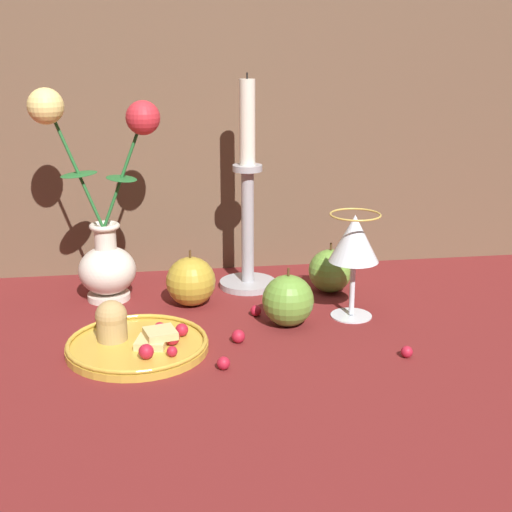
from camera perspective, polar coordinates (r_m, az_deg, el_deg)
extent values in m
plane|color=maroon|center=(1.04, -2.54, -5.80)|extent=(2.40, 2.40, 0.00)
cylinder|color=silver|center=(1.17, -11.68, -3.15)|extent=(0.07, 0.07, 0.01)
ellipsoid|color=silver|center=(1.16, -11.81, -1.12)|extent=(0.09, 0.09, 0.08)
cylinder|color=silver|center=(1.14, -11.96, 1.25)|extent=(0.03, 0.03, 0.05)
torus|color=silver|center=(1.14, -12.03, 2.36)|extent=(0.05, 0.05, 0.01)
cylinder|color=#23662D|center=(1.11, -14.20, 6.81)|extent=(0.08, 0.02, 0.19)
ellipsoid|color=#23662D|center=(1.12, -13.98, 6.36)|extent=(0.07, 0.08, 0.00)
sphere|color=#EFD67A|center=(1.10, -16.49, 11.43)|extent=(0.05, 0.05, 0.05)
cylinder|color=#23662D|center=(1.11, -10.58, 6.54)|extent=(0.07, 0.02, 0.17)
ellipsoid|color=#23662D|center=(1.12, -10.73, 6.11)|extent=(0.07, 0.08, 0.00)
sphere|color=red|center=(1.10, -9.03, 10.87)|extent=(0.05, 0.05, 0.05)
cylinder|color=gold|center=(0.98, -9.46, -7.19)|extent=(0.19, 0.19, 0.01)
torus|color=gold|center=(0.98, -9.48, -6.77)|extent=(0.19, 0.19, 0.01)
cylinder|color=tan|center=(0.99, -11.45, -5.64)|extent=(0.04, 0.04, 0.03)
sphere|color=tan|center=(0.98, -11.51, -4.72)|extent=(0.04, 0.04, 0.04)
cube|color=#DBBC7A|center=(0.97, -8.35, -6.84)|extent=(0.05, 0.05, 0.01)
cube|color=#DBBC7A|center=(0.97, -7.66, -6.15)|extent=(0.05, 0.05, 0.01)
sphere|color=#AD192D|center=(0.93, -8.78, -7.57)|extent=(0.02, 0.02, 0.02)
sphere|color=#AD192D|center=(0.93, -6.73, -7.59)|extent=(0.01, 0.01, 0.01)
sphere|color=#AD192D|center=(0.96, -6.71, -6.52)|extent=(0.02, 0.02, 0.02)
sphere|color=#AD192D|center=(0.99, -5.96, -5.90)|extent=(0.02, 0.02, 0.02)
sphere|color=#AD192D|center=(1.00, -7.71, -5.71)|extent=(0.02, 0.02, 0.02)
cylinder|color=silver|center=(1.09, 7.62, -4.69)|extent=(0.06, 0.06, 0.00)
cylinder|color=silver|center=(1.08, 7.71, -2.53)|extent=(0.01, 0.01, 0.08)
cone|color=silver|center=(1.05, 7.88, 1.43)|extent=(0.07, 0.07, 0.07)
cone|color=maroon|center=(1.05, 7.86, 0.88)|extent=(0.07, 0.07, 0.05)
torus|color=gold|center=(1.04, 7.96, 3.30)|extent=(0.08, 0.08, 0.00)
cylinder|color=#A3A3A8|center=(1.21, -0.66, -2.23)|extent=(0.10, 0.10, 0.01)
cylinder|color=#A3A3A8|center=(1.18, -0.67, 2.31)|extent=(0.02, 0.02, 0.19)
cylinder|color=#A3A3A8|center=(1.15, -0.69, 7.06)|extent=(0.05, 0.05, 0.01)
cylinder|color=silver|center=(1.14, -0.70, 10.62)|extent=(0.03, 0.03, 0.13)
cylinder|color=black|center=(1.14, -0.72, 14.23)|extent=(0.00, 0.00, 0.01)
sphere|color=#669938|center=(1.18, 5.96, -1.19)|extent=(0.07, 0.07, 0.07)
cylinder|color=#4C3319|center=(1.17, 6.02, 0.76)|extent=(0.00, 0.00, 0.01)
sphere|color=#B2932D|center=(1.12, -5.23, -2.04)|extent=(0.08, 0.08, 0.08)
cylinder|color=#4C3319|center=(1.10, -5.30, 0.16)|extent=(0.00, 0.00, 0.01)
sphere|color=#669938|center=(1.04, 2.60, -3.62)|extent=(0.08, 0.08, 0.08)
cylinder|color=#4C3319|center=(1.02, 2.63, -1.32)|extent=(0.00, 0.00, 0.01)
sphere|color=#AD192D|center=(1.11, 3.42, -3.82)|extent=(0.01, 0.01, 0.01)
sphere|color=#AD192D|center=(0.91, -2.62, -8.56)|extent=(0.02, 0.02, 0.02)
sphere|color=#AD192D|center=(1.08, -0.01, -4.39)|extent=(0.02, 0.02, 0.02)
sphere|color=#AD192D|center=(0.99, -1.42, -6.44)|extent=(0.02, 0.02, 0.02)
sphere|color=#AD192D|center=(0.97, 11.97, -7.51)|extent=(0.02, 0.02, 0.02)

